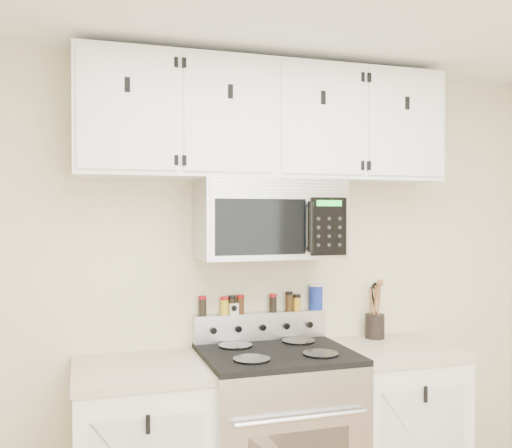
{
  "coord_description": "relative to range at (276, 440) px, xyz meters",
  "views": [
    {
      "loc": [
        -0.97,
        -1.33,
        1.65
      ],
      "look_at": [
        -0.1,
        1.45,
        1.6
      ],
      "focal_mm": 40.0,
      "sensor_mm": 36.0,
      "label": 1
    }
  ],
  "objects": [
    {
      "name": "salt_canister",
      "position": [
        0.34,
        0.28,
        0.69
      ],
      "size": [
        0.08,
        0.08,
        0.15
      ],
      "color": "navy",
      "rests_on": "range"
    },
    {
      "name": "spice_jar_4",
      "position": [
        0.08,
        0.28,
        0.66
      ],
      "size": [
        0.04,
        0.04,
        0.1
      ],
      "color": "black",
      "rests_on": "range"
    },
    {
      "name": "microwave",
      "position": [
        0.0,
        0.13,
        1.14
      ],
      "size": [
        0.76,
        0.44,
        0.42
      ],
      "color": "#9E9EA3",
      "rests_on": "back_wall"
    },
    {
      "name": "spice_jar_1",
      "position": [
        -0.21,
        0.28,
        0.66
      ],
      "size": [
        0.04,
        0.04,
        0.1
      ],
      "color": "yellow",
      "rests_on": "range"
    },
    {
      "name": "kitchen_timer",
      "position": [
        -0.16,
        0.28,
        0.64
      ],
      "size": [
        0.06,
        0.05,
        0.06
      ],
      "primitive_type": "cube",
      "rotation": [
        0.0,
        0.0,
        0.12
      ],
      "color": "silver",
      "rests_on": "range"
    },
    {
      "name": "upper_cabinets",
      "position": [
        -0.0,
        0.15,
        1.66
      ],
      "size": [
        2.0,
        0.35,
        0.62
      ],
      "color": "white",
      "rests_on": "back_wall"
    },
    {
      "name": "back_wall",
      "position": [
        0.0,
        0.32,
        0.76
      ],
      "size": [
        3.5,
        0.01,
        2.5
      ],
      "primitive_type": "cube",
      "color": "beige",
      "rests_on": "floor"
    },
    {
      "name": "base_cabinet_right",
      "position": [
        0.69,
        0.02,
        -0.03
      ],
      "size": [
        0.64,
        0.62,
        0.92
      ],
      "color": "white",
      "rests_on": "floor"
    },
    {
      "name": "spice_jar_6",
      "position": [
        0.22,
        0.28,
        0.66
      ],
      "size": [
        0.04,
        0.04,
        0.09
      ],
      "color": "gold",
      "rests_on": "range"
    },
    {
      "name": "spice_jar_0",
      "position": [
        -0.33,
        0.28,
        0.67
      ],
      "size": [
        0.04,
        0.04,
        0.11
      ],
      "color": "black",
      "rests_on": "range"
    },
    {
      "name": "spice_jar_2",
      "position": [
        -0.16,
        0.28,
        0.66
      ],
      "size": [
        0.04,
        0.04,
        0.1
      ],
      "color": "black",
      "rests_on": "range"
    },
    {
      "name": "spice_jar_3",
      "position": [
        -0.11,
        0.28,
        0.67
      ],
      "size": [
        0.04,
        0.04,
        0.1
      ],
      "color": "#41240F",
      "rests_on": "range"
    },
    {
      "name": "spice_jar_5",
      "position": [
        0.17,
        0.28,
        0.67
      ],
      "size": [
        0.04,
        0.04,
        0.11
      ],
      "color": "#3B240E",
      "rests_on": "range"
    },
    {
      "name": "range",
      "position": [
        0.0,
        0.0,
        0.0
      ],
      "size": [
        0.76,
        0.65,
        1.1
      ],
      "color": "#B7B7BA",
      "rests_on": "floor"
    },
    {
      "name": "utensil_crock",
      "position": [
        0.7,
        0.23,
        0.52
      ],
      "size": [
        0.11,
        0.11,
        0.33
      ],
      "color": "black",
      "rests_on": "base_cabinet_right"
    }
  ]
}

